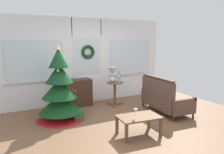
% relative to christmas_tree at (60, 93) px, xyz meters
% --- Properties ---
extents(ground_plane, '(6.76, 6.76, 0.00)m').
position_rel_christmas_tree_xyz_m(ground_plane, '(1.16, -0.92, -0.67)').
color(ground_plane, brown).
extents(back_wall_with_door, '(5.20, 0.19, 2.55)m').
position_rel_christmas_tree_xyz_m(back_wall_with_door, '(1.16, 1.17, 0.62)').
color(back_wall_with_door, white).
rests_on(back_wall_with_door, ground).
extents(christmas_tree, '(1.16, 1.16, 1.80)m').
position_rel_christmas_tree_xyz_m(christmas_tree, '(0.00, 0.00, 0.00)').
color(christmas_tree, '#4C331E').
rests_on(christmas_tree, ground).
extents(dresser_cabinet, '(0.93, 0.49, 0.78)m').
position_rel_christmas_tree_xyz_m(dresser_cabinet, '(0.67, 0.87, -0.28)').
color(dresser_cabinet, '#3D281C').
rests_on(dresser_cabinet, ground).
extents(settee_sofa, '(0.82, 1.52, 0.96)m').
position_rel_christmas_tree_xyz_m(settee_sofa, '(2.54, -0.75, -0.29)').
color(settee_sofa, '#3D281C').
rests_on(settee_sofa, ground).
extents(side_table, '(0.50, 0.48, 0.69)m').
position_rel_christmas_tree_xyz_m(side_table, '(1.72, 0.41, -0.17)').
color(side_table, brown).
rests_on(side_table, ground).
extents(table_lamp, '(0.28, 0.28, 0.44)m').
position_rel_christmas_tree_xyz_m(table_lamp, '(1.66, 0.45, 0.31)').
color(table_lamp, silver).
rests_on(table_lamp, side_table).
extents(flower_vase, '(0.11, 0.10, 0.35)m').
position_rel_christmas_tree_xyz_m(flower_vase, '(1.82, 0.35, 0.14)').
color(flower_vase, '#99ADBC').
rests_on(flower_vase, side_table).
extents(coffee_table, '(0.89, 0.60, 0.39)m').
position_rel_christmas_tree_xyz_m(coffee_table, '(1.16, -1.61, -0.33)').
color(coffee_table, brown).
rests_on(coffee_table, ground).
extents(wine_glass, '(0.08, 0.08, 0.20)m').
position_rel_christmas_tree_xyz_m(wine_glass, '(1.04, -1.68, -0.13)').
color(wine_glass, silver).
rests_on(wine_glass, coffee_table).
extents(gift_box, '(0.23, 0.21, 0.23)m').
position_rel_christmas_tree_xyz_m(gift_box, '(0.36, -0.22, -0.55)').
color(gift_box, '#266633').
rests_on(gift_box, ground).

